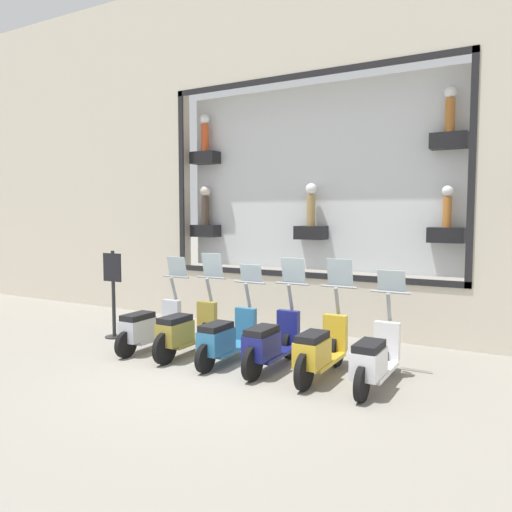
{
  "coord_description": "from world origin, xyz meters",
  "views": [
    {
      "loc": [
        -5.97,
        -4.14,
        2.38
      ],
      "look_at": [
        2.16,
        0.44,
        1.64
      ],
      "focal_mm": 35.0,
      "sensor_mm": 36.0,
      "label": 1
    }
  ],
  "objects_px": {
    "scooter_white_0": "(375,359)",
    "scooter_teal_3": "(226,338)",
    "scooter_navy_2": "(270,343)",
    "shop_sign_post": "(113,291)",
    "scooter_yellow_1": "(320,349)",
    "scooter_silver_5": "(149,327)",
    "scooter_olive_4": "(186,330)"
  },
  "relations": [
    {
      "from": "scooter_yellow_1",
      "to": "shop_sign_post",
      "type": "xyz_separation_m",
      "value": [
        0.36,
        4.48,
        0.48
      ]
    },
    {
      "from": "scooter_yellow_1",
      "to": "scooter_teal_3",
      "type": "height_order",
      "value": "scooter_yellow_1"
    },
    {
      "from": "scooter_white_0",
      "to": "scooter_olive_4",
      "type": "relative_size",
      "value": 0.99
    },
    {
      "from": "scooter_white_0",
      "to": "scooter_yellow_1",
      "type": "distance_m",
      "value": 0.82
    },
    {
      "from": "scooter_yellow_1",
      "to": "scooter_navy_2",
      "type": "relative_size",
      "value": 1.0
    },
    {
      "from": "scooter_silver_5",
      "to": "shop_sign_post",
      "type": "bearing_deg",
      "value": 73.25
    },
    {
      "from": "scooter_white_0",
      "to": "scooter_olive_4",
      "type": "height_order",
      "value": "scooter_olive_4"
    },
    {
      "from": "scooter_yellow_1",
      "to": "scooter_teal_3",
      "type": "bearing_deg",
      "value": 90.38
    },
    {
      "from": "scooter_olive_4",
      "to": "scooter_silver_5",
      "type": "height_order",
      "value": "scooter_olive_4"
    },
    {
      "from": "scooter_yellow_1",
      "to": "scooter_silver_5",
      "type": "relative_size",
      "value": 1.01
    },
    {
      "from": "scooter_olive_4",
      "to": "scooter_silver_5",
      "type": "xyz_separation_m",
      "value": [
        -0.01,
        0.82,
        -0.03
      ]
    },
    {
      "from": "scooter_navy_2",
      "to": "scooter_olive_4",
      "type": "xyz_separation_m",
      "value": [
        0.0,
        1.63,
        0.0
      ]
    },
    {
      "from": "scooter_navy_2",
      "to": "shop_sign_post",
      "type": "distance_m",
      "value": 3.72
    },
    {
      "from": "scooter_yellow_1",
      "to": "scooter_olive_4",
      "type": "height_order",
      "value": "scooter_olive_4"
    },
    {
      "from": "scooter_teal_3",
      "to": "scooter_silver_5",
      "type": "bearing_deg",
      "value": 89.91
    },
    {
      "from": "shop_sign_post",
      "to": "scooter_navy_2",
      "type": "bearing_deg",
      "value": -95.61
    },
    {
      "from": "scooter_white_0",
      "to": "scooter_teal_3",
      "type": "bearing_deg",
      "value": 90.06
    },
    {
      "from": "scooter_olive_4",
      "to": "shop_sign_post",
      "type": "height_order",
      "value": "same"
    },
    {
      "from": "scooter_navy_2",
      "to": "scooter_silver_5",
      "type": "distance_m",
      "value": 2.45
    },
    {
      "from": "scooter_olive_4",
      "to": "shop_sign_post",
      "type": "distance_m",
      "value": 2.12
    },
    {
      "from": "scooter_navy_2",
      "to": "shop_sign_post",
      "type": "relative_size",
      "value": 1.05
    },
    {
      "from": "scooter_yellow_1",
      "to": "scooter_silver_5",
      "type": "height_order",
      "value": "scooter_yellow_1"
    },
    {
      "from": "scooter_navy_2",
      "to": "scooter_olive_4",
      "type": "distance_m",
      "value": 1.63
    },
    {
      "from": "scooter_teal_3",
      "to": "scooter_olive_4",
      "type": "bearing_deg",
      "value": 89.24
    },
    {
      "from": "scooter_white_0",
      "to": "scooter_yellow_1",
      "type": "xyz_separation_m",
      "value": [
        0.01,
        0.82,
        0.02
      ]
    },
    {
      "from": "scooter_white_0",
      "to": "scooter_teal_3",
      "type": "height_order",
      "value": "scooter_white_0"
    },
    {
      "from": "scooter_navy_2",
      "to": "scooter_teal_3",
      "type": "bearing_deg",
      "value": 90.66
    },
    {
      "from": "scooter_white_0",
      "to": "shop_sign_post",
      "type": "relative_size",
      "value": 1.05
    },
    {
      "from": "scooter_teal_3",
      "to": "scooter_olive_4",
      "type": "xyz_separation_m",
      "value": [
        0.01,
        0.82,
        0.03
      ]
    },
    {
      "from": "shop_sign_post",
      "to": "scooter_yellow_1",
      "type": "bearing_deg",
      "value": -94.58
    },
    {
      "from": "scooter_teal_3",
      "to": "shop_sign_post",
      "type": "xyz_separation_m",
      "value": [
        0.37,
        2.85,
        0.51
      ]
    },
    {
      "from": "scooter_teal_3",
      "to": "shop_sign_post",
      "type": "distance_m",
      "value": 2.92
    }
  ]
}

